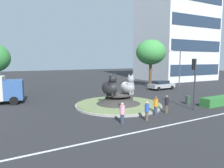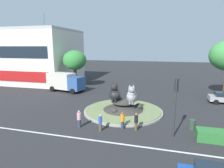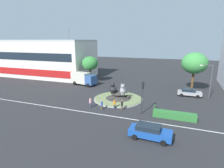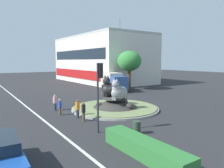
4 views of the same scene
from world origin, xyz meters
The scene contains 19 objects.
ground_plane centered at (0.00, 0.00, 0.00)m, with size 160.00×160.00×0.00m, color #28282B.
lane_centreline centered at (0.00, -7.46, 0.00)m, with size 112.00×0.20×0.01m, color silver.
roundabout_island centered at (0.01, 0.01, 0.44)m, with size 9.03×9.03×1.22m.
cat_statue_black centered at (-1.00, -0.03, 2.07)m, with size 1.54×2.38×2.33m.
cat_statue_grey centered at (1.03, -0.29, 2.00)m, with size 1.31×2.15×2.15m.
traffic_light_mast centered at (5.38, -5.04, 3.43)m, with size 0.35×0.46×4.91m.
shophouse_block centered at (-27.40, 14.66, 5.43)m, with size 26.95×13.96×13.95m.
clipped_hedge_strip centered at (10.05, -5.03, 0.45)m, with size 5.84×1.20×0.90m, color #2D7033.
broadleaf_tree_behind_island centered at (-11.20, 10.65, 4.98)m, with size 4.14×4.14×6.79m.
second_tree_near_tower centered at (13.11, 10.38, 6.12)m, with size 5.18×5.18×8.35m.
streetlight_arm centered at (15.63, 6.27, 3.80)m, with size 2.21×0.48×6.44m.
pedestrian_orange_shirt centered at (0.95, -4.70, 0.85)m, with size 0.38×0.38×1.63m.
pedestrian_pink_shirt centered at (-3.00, -5.41, 0.85)m, with size 0.39×0.39×1.62m.
pedestrian_blue_shirt centered at (-0.85, -5.66, 0.81)m, with size 0.33×0.33×1.55m.
pedestrian_black_shirt centered at (2.20, -4.72, 0.86)m, with size 0.33×0.33×1.63m.
sedan_on_far_lane centered at (12.46, 6.85, 0.78)m, with size 4.44×2.03×1.47m.
hatchback_near_shophouse centered at (7.62, -11.62, 0.84)m, with size 4.76×2.23×1.60m.
delivery_box_truck centered at (-11.58, 7.60, 1.65)m, with size 6.73×3.64×3.03m.
litter_bin centered at (7.08, -3.05, 0.45)m, with size 0.56×0.56×0.90m.
Camera 3 is at (9.95, -30.00, 10.77)m, focal length 28.57 mm.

